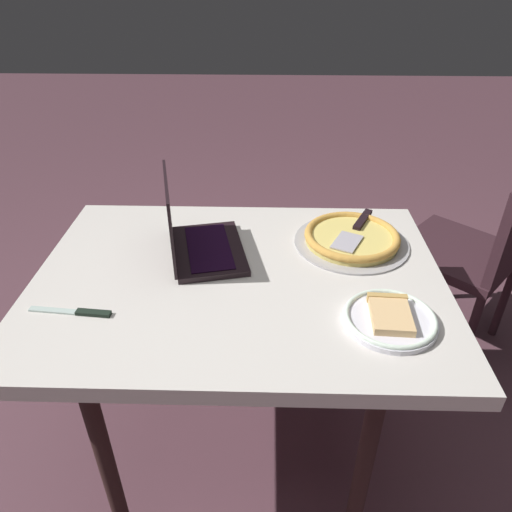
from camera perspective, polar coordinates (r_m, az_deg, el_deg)
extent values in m
plane|color=#583640|center=(1.86, -1.62, -21.01)|extent=(12.00, 12.00, 0.00)
cube|color=beige|center=(1.35, -2.09, -3.09)|extent=(1.15, 0.84, 0.05)
cylinder|color=#2F1C1A|center=(1.86, 9.41, -6.10)|extent=(0.05, 0.05, 0.68)
cylinder|color=#2F1C1A|center=(1.89, -11.72, -5.69)|extent=(0.05, 0.05, 0.68)
cylinder|color=#2F1C1A|center=(1.41, 12.77, -23.96)|extent=(0.05, 0.05, 0.68)
cylinder|color=#2F1C1A|center=(1.44, -17.54, -22.84)|extent=(0.05, 0.05, 0.68)
cube|color=black|center=(1.44, -5.70, 0.72)|extent=(0.26, 0.34, 0.02)
cube|color=black|center=(1.43, -5.72, 1.08)|extent=(0.18, 0.28, 0.00)
cube|color=black|center=(1.37, -10.37, 4.64)|extent=(0.07, 0.29, 0.23)
cube|color=#374781|center=(1.37, -10.28, 4.65)|extent=(0.06, 0.26, 0.20)
cylinder|color=silver|center=(1.22, 15.83, -7.47)|extent=(0.23, 0.23, 0.01)
torus|color=silver|center=(1.21, 15.90, -7.11)|extent=(0.23, 0.23, 0.01)
cube|color=#E0B378|center=(1.21, 15.95, -6.86)|extent=(0.10, 0.14, 0.02)
cube|color=tan|center=(1.26, 15.52, -5.01)|extent=(0.10, 0.02, 0.03)
cylinder|color=#A2A0A2|center=(1.51, 11.40, 1.61)|extent=(0.36, 0.36, 0.01)
cylinder|color=#DAC263|center=(1.50, 11.46, 2.06)|extent=(0.29, 0.29, 0.02)
torus|color=gold|center=(1.50, 11.50, 2.42)|extent=(0.30, 0.30, 0.02)
cube|color=#B0AAB4|center=(1.45, 10.91, 1.70)|extent=(0.11, 0.13, 0.00)
cube|color=black|center=(1.59, 12.75, 4.33)|extent=(0.08, 0.13, 0.01)
cube|color=#B2C7BF|center=(1.31, -22.57, -6.15)|extent=(0.16, 0.03, 0.00)
cube|color=black|center=(1.27, -19.02, -6.52)|extent=(0.09, 0.03, 0.01)
cube|color=#341D24|center=(2.13, 23.04, 0.41)|extent=(0.60, 0.60, 0.04)
cylinder|color=#341D24|center=(2.46, 19.72, -0.82)|extent=(0.03, 0.03, 0.43)
cylinder|color=#341D24|center=(2.16, 15.12, -4.88)|extent=(0.03, 0.03, 0.43)
cylinder|color=#341D24|center=(2.37, 27.83, -4.36)|extent=(0.03, 0.03, 0.43)
cylinder|color=#341D24|center=(2.06, 24.22, -9.17)|extent=(0.03, 0.03, 0.43)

